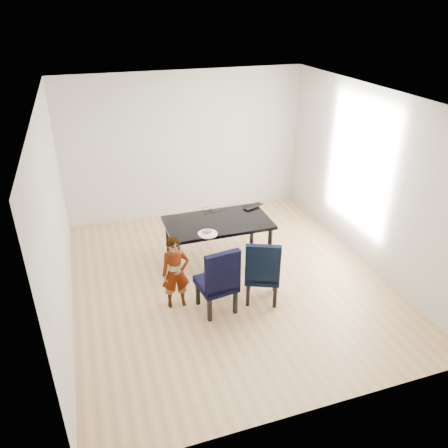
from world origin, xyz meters
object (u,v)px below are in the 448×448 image
object	(u,v)px
chair_left	(216,278)
chair_right	(263,269)
dining_table	(218,242)
plate	(208,234)
laptop	(251,205)
child	(176,273)

from	to	relation	value
chair_left	chair_right	bearing A→B (deg)	-5.30
dining_table	chair_left	xyz separation A→B (m)	(-0.37, -1.10, 0.12)
dining_table	plate	world-z (taller)	plate
dining_table	chair_right	xyz separation A→B (m)	(0.30, -1.07, 0.11)
chair_right	laptop	distance (m)	1.49
dining_table	chair_right	size ratio (longest dim) A/B	1.66
chair_right	chair_left	bearing A→B (deg)	-153.71
dining_table	plate	bearing A→B (deg)	-127.19
child	dining_table	bearing A→B (deg)	47.89
chair_right	plate	world-z (taller)	chair_right
chair_left	chair_right	world-z (taller)	chair_left
chair_right	plate	bearing A→B (deg)	152.28
chair_right	plate	xyz separation A→B (m)	(-0.57, 0.72, 0.27)
child	plate	world-z (taller)	child
chair_left	child	bearing A→B (deg)	144.68
dining_table	child	distance (m)	1.21
child	plate	size ratio (longest dim) A/B	3.65
child	chair_right	bearing A→B (deg)	-7.41
child	laptop	bearing A→B (deg)	41.24
plate	laptop	size ratio (longest dim) A/B	0.81
laptop	child	bearing A→B (deg)	17.87
child	laptop	xyz separation A→B (m)	(1.54, 1.19, 0.24)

